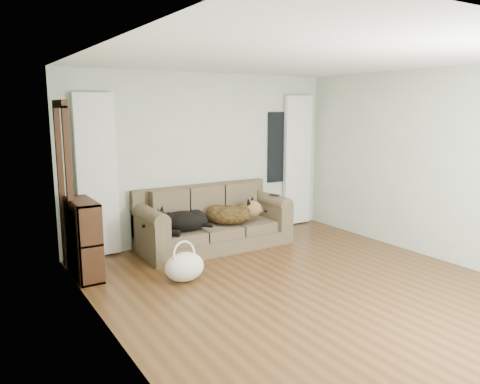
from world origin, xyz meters
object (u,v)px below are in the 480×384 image
sofa (214,218)px  tote_bag (185,268)px  dog_black_lab (181,222)px  bookshelf (83,237)px  dog_shepherd (231,215)px

sofa → tote_bag: size_ratio=4.59×
dog_black_lab → tote_bag: dog_black_lab is taller
sofa → tote_bag: (-0.99, -1.04, -0.29)m
sofa → bookshelf: bearing=-173.1°
sofa → tote_bag: sofa is taller
bookshelf → sofa: bearing=-0.4°
dog_black_lab → tote_bag: 1.09m
dog_shepherd → sofa: bearing=14.9°
tote_bag → sofa: bearing=46.5°
dog_black_lab → bookshelf: bookshelf is taller
dog_shepherd → bookshelf: bookshelf is taller
sofa → dog_shepherd: (0.23, -0.09, 0.04)m
dog_black_lab → bookshelf: bearing=-151.8°
tote_bag → bookshelf: size_ratio=0.51×
tote_bag → dog_shepherd: bearing=37.8°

